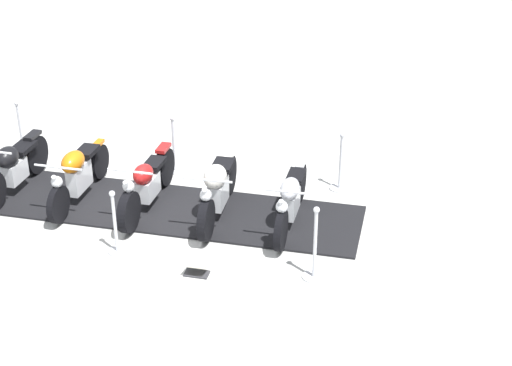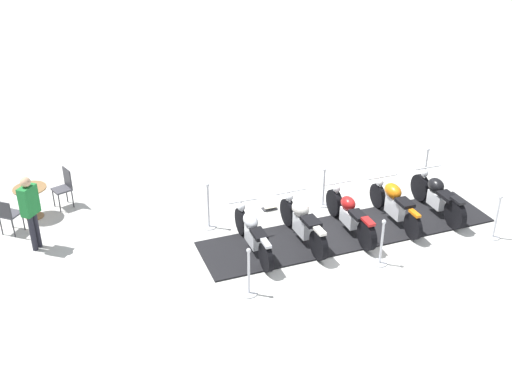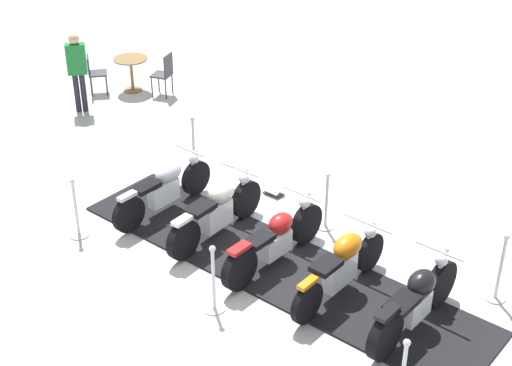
# 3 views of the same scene
# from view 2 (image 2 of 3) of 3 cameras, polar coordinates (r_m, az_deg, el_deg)

# --- Properties ---
(ground_plane) EXTENTS (80.00, 80.00, 0.00)m
(ground_plane) POSITION_cam_2_polar(r_m,az_deg,el_deg) (14.15, 8.66, -4.55)
(ground_plane) COLOR silver
(display_platform) EXTENTS (5.36, 6.45, 0.04)m
(display_platform) POSITION_cam_2_polar(r_m,az_deg,el_deg) (14.14, 8.66, -4.49)
(display_platform) COLOR black
(display_platform) RESTS_ON ground_plane
(motorcycle_black) EXTENTS (1.79, 1.33, 0.99)m
(motorcycle_black) POSITION_cam_2_polar(r_m,az_deg,el_deg) (15.11, 16.56, -1.16)
(motorcycle_black) COLOR black
(motorcycle_black) RESTS_ON display_platform
(motorcycle_copper) EXTENTS (1.80, 1.37, 0.90)m
(motorcycle_copper) POSITION_cam_2_polar(r_m,az_deg,el_deg) (14.48, 12.78, -1.78)
(motorcycle_copper) COLOR black
(motorcycle_copper) RESTS_ON display_platform
(motorcycle_maroon) EXTENTS (1.89, 1.41, 0.95)m
(motorcycle_maroon) POSITION_cam_2_polar(r_m,az_deg,el_deg) (13.94, 8.74, -2.90)
(motorcycle_maroon) COLOR black
(motorcycle_maroon) RESTS_ON display_platform
(motorcycle_cream) EXTENTS (1.77, 1.44, 0.94)m
(motorcycle_cream) POSITION_cam_2_polar(r_m,az_deg,el_deg) (13.44, 4.34, -3.57)
(motorcycle_cream) COLOR black
(motorcycle_cream) RESTS_ON display_platform
(motorcycle_chrome) EXTENTS (1.80, 1.37, 0.91)m
(motorcycle_chrome) POSITION_cam_2_polar(r_m,az_deg,el_deg) (13.07, -0.35, -4.60)
(motorcycle_chrome) COLOR black
(motorcycle_chrome) RESTS_ON display_platform
(stanchion_right_front) EXTENTS (0.29, 0.29, 1.10)m
(stanchion_right_front) POSITION_cam_2_polar(r_m,az_deg,el_deg) (16.41, 15.50, 0.92)
(stanchion_right_front) COLOR silver
(stanchion_right_front) RESTS_ON ground_plane
(stanchion_left_mid) EXTENTS (0.32, 0.32, 1.06)m
(stanchion_left_mid) POSITION_cam_2_polar(r_m,az_deg,el_deg) (13.00, 11.60, -6.09)
(stanchion_left_mid) COLOR silver
(stanchion_left_mid) RESTS_ON ground_plane
(stanchion_left_rear) EXTENTS (0.34, 0.34, 1.04)m
(stanchion_left_rear) POSITION_cam_2_polar(r_m,az_deg,el_deg) (11.90, -0.67, -9.03)
(stanchion_left_rear) COLOR silver
(stanchion_left_rear) RESTS_ON ground_plane
(stanchion_right_mid) EXTENTS (0.28, 0.28, 1.02)m
(stanchion_right_mid) POSITION_cam_2_polar(r_m,az_deg,el_deg) (14.99, 6.31, -0.87)
(stanchion_right_mid) COLOR silver
(stanchion_right_mid) RESTS_ON ground_plane
(stanchion_left_front) EXTENTS (0.30, 0.30, 1.07)m
(stanchion_left_front) POSITION_cam_2_polar(r_m,az_deg,el_deg) (14.60, 21.46, -3.50)
(stanchion_left_front) COLOR silver
(stanchion_left_front) RESTS_ON ground_plane
(stanchion_right_rear) EXTENTS (0.33, 0.33, 1.13)m
(stanchion_right_rear) POSITION_cam_2_polar(r_m,az_deg,el_deg) (14.04, -4.45, -2.82)
(stanchion_right_rear) COLOR silver
(stanchion_right_rear) RESTS_ON ground_plane
(info_placard) EXTENTS (0.38, 0.40, 0.20)m
(info_placard) POSITION_cam_2_polar(r_m,az_deg,el_deg) (14.89, 1.25, -2.22)
(info_placard) COLOR #333338
(info_placard) RESTS_ON ground_plane
(cafe_table) EXTENTS (0.77, 0.77, 0.78)m
(cafe_table) POSITION_cam_2_polar(r_m,az_deg,el_deg) (15.26, -20.29, -1.06)
(cafe_table) COLOR olive
(cafe_table) RESTS_ON ground_plane
(cafe_chair_near_table) EXTENTS (0.55, 0.55, 0.98)m
(cafe_chair_near_table) POSITION_cam_2_polar(r_m,az_deg,el_deg) (15.51, -17.47, -0.24)
(cafe_chair_near_table) COLOR #2D2D33
(cafe_chair_near_table) RESTS_ON ground_plane
(cafe_chair_across_table) EXTENTS (0.42, 0.42, 0.88)m
(cafe_chair_across_table) POSITION_cam_2_polar(r_m,az_deg,el_deg) (14.75, -22.15, -2.67)
(cafe_chair_across_table) COLOR #2D2D33
(cafe_chair_across_table) RESTS_ON ground_plane
(bystander_person) EXTENTS (0.42, 0.25, 1.73)m
(bystander_person) POSITION_cam_2_polar(r_m,az_deg,el_deg) (13.75, -20.35, -2.09)
(bystander_person) COLOR #23232D
(bystander_person) RESTS_ON ground_plane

